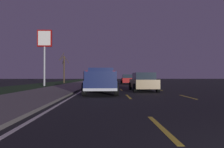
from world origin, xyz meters
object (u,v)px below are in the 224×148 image
(sedan_red, at_px, (127,79))
(sedan_silver, at_px, (105,80))
(sedan_green, at_px, (138,79))
(sedan_tan, at_px, (143,82))
(pickup_truck, at_px, (101,81))
(gas_price_sign, at_px, (45,44))
(bare_tree_far, at_px, (64,68))

(sedan_red, height_order, sedan_silver, same)
(sedan_green, distance_m, sedan_silver, 19.67)
(sedan_green, xyz_separation_m, sedan_tan, (-23.40, 3.52, 0.00))
(pickup_truck, relative_size, sedan_green, 1.24)
(sedan_green, height_order, sedan_tan, same)
(sedan_green, distance_m, sedan_tan, 23.66)
(sedan_green, bearing_deg, gas_price_sign, 134.85)
(sedan_green, distance_m, bare_tree_far, 15.29)
(sedan_tan, bearing_deg, bare_tree_far, 29.75)
(pickup_truck, bearing_deg, sedan_tan, -61.04)
(sedan_silver, relative_size, gas_price_sign, 0.61)
(pickup_truck, xyz_separation_m, sedan_green, (25.34, -7.04, -0.13))
(bare_tree_far, bearing_deg, gas_price_sign, 179.52)
(pickup_truck, relative_size, bare_tree_far, 0.96)
(sedan_tan, distance_m, gas_price_sign, 14.98)
(sedan_red, height_order, sedan_green, same)
(pickup_truck, distance_m, sedan_green, 26.30)
(sedan_silver, xyz_separation_m, bare_tree_far, (14.50, 7.83, 2.01))
(bare_tree_far, bearing_deg, sedan_green, -74.91)
(sedan_green, distance_m, gas_price_sign, 21.30)
(sedan_silver, bearing_deg, sedan_tan, -146.34)
(pickup_truck, distance_m, sedan_silver, 6.90)
(bare_tree_far, bearing_deg, sedan_silver, -151.65)
(sedan_green, xyz_separation_m, sedan_silver, (-18.45, 6.81, 0.00))
(sedan_silver, bearing_deg, gas_price_sign, 64.36)
(sedan_silver, xyz_separation_m, gas_price_sign, (3.80, 7.91, 4.72))
(bare_tree_far, bearing_deg, pickup_truck, -160.44)
(sedan_red, xyz_separation_m, sedan_green, (9.10, -3.30, 0.00))
(sedan_red, relative_size, sedan_green, 1.01)
(pickup_truck, xyz_separation_m, sedan_tan, (1.95, -3.52, -0.13))
(sedan_silver, relative_size, bare_tree_far, 0.78)
(sedan_red, height_order, gas_price_sign, gas_price_sign)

